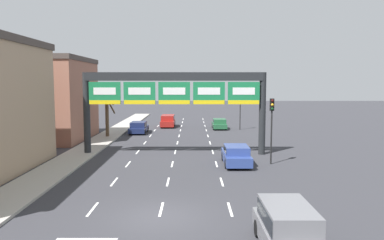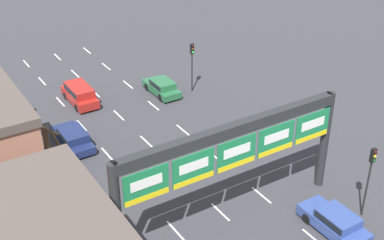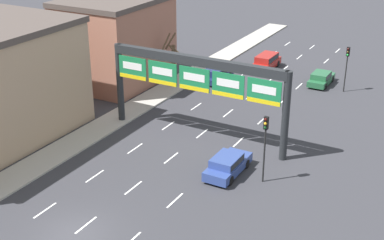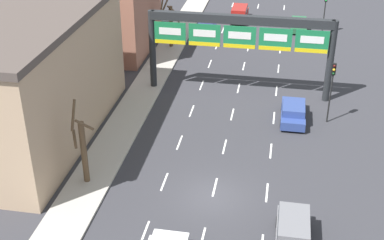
{
  "view_description": "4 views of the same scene",
  "coord_description": "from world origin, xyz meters",
  "px_view_note": "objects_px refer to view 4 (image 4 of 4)",
  "views": [
    {
      "loc": [
        1.47,
        -16.42,
        6.04
      ],
      "look_at": [
        1.37,
        14.38,
        2.98
      ],
      "focal_mm": 35.0,
      "sensor_mm": 36.0,
      "label": 1
    },
    {
      "loc": [
        -15.61,
        -5.61,
        21.59
      ],
      "look_at": [
        0.73,
        20.55,
        4.3
      ],
      "focal_mm": 50.0,
      "sensor_mm": 36.0,
      "label": 2
    },
    {
      "loc": [
        18.75,
        -19.57,
        18.74
      ],
      "look_at": [
        1.93,
        10.77,
        3.63
      ],
      "focal_mm": 50.0,
      "sensor_mm": 36.0,
      "label": 3
    },
    {
      "loc": [
        3.46,
        -26.6,
        20.07
      ],
      "look_at": [
        -2.06,
        4.21,
        2.95
      ],
      "focal_mm": 50.0,
      "sensor_mm": 36.0,
      "label": 4
    }
  ],
  "objects_px": {
    "sign_gantry": "(240,35)",
    "car_blue": "(293,112)",
    "tree_bare_closest": "(83,147)",
    "car_green": "(299,24)",
    "tree_bare_second": "(170,22)",
    "suv_grey": "(293,230)",
    "traffic_light_mid_block": "(332,81)",
    "suv_red": "(239,13)",
    "traffic_light_near_gantry": "(325,5)",
    "car_navy": "(205,31)"
  },
  "relations": [
    {
      "from": "traffic_light_near_gantry",
      "to": "traffic_light_mid_block",
      "type": "distance_m",
      "value": 20.61
    },
    {
      "from": "car_navy",
      "to": "traffic_light_mid_block",
      "type": "distance_m",
      "value": 21.47
    },
    {
      "from": "car_green",
      "to": "traffic_light_near_gantry",
      "type": "relative_size",
      "value": 0.94
    },
    {
      "from": "car_green",
      "to": "car_blue",
      "type": "xyz_separation_m",
      "value": [
        -0.33,
        -21.75,
        0.05
      ]
    },
    {
      "from": "sign_gantry",
      "to": "car_blue",
      "type": "relative_size",
      "value": 3.38
    },
    {
      "from": "tree_bare_second",
      "to": "suv_red",
      "type": "bearing_deg",
      "value": 59.05
    },
    {
      "from": "traffic_light_mid_block",
      "to": "tree_bare_closest",
      "type": "bearing_deg",
      "value": -144.72
    },
    {
      "from": "traffic_light_mid_block",
      "to": "tree_bare_second",
      "type": "bearing_deg",
      "value": 138.42
    },
    {
      "from": "sign_gantry",
      "to": "suv_red",
      "type": "relative_size",
      "value": 3.36
    },
    {
      "from": "suv_grey",
      "to": "traffic_light_near_gantry",
      "type": "relative_size",
      "value": 0.92
    },
    {
      "from": "car_navy",
      "to": "traffic_light_near_gantry",
      "type": "relative_size",
      "value": 1.03
    },
    {
      "from": "sign_gantry",
      "to": "car_navy",
      "type": "xyz_separation_m",
      "value": [
        -4.97,
        13.52,
        -4.52
      ]
    },
    {
      "from": "tree_bare_closest",
      "to": "car_green",
      "type": "bearing_deg",
      "value": 67.8
    },
    {
      "from": "sign_gantry",
      "to": "suv_grey",
      "type": "bearing_deg",
      "value": -75.07
    },
    {
      "from": "tree_bare_closest",
      "to": "tree_bare_second",
      "type": "height_order",
      "value": "tree_bare_closest"
    },
    {
      "from": "tree_bare_closest",
      "to": "tree_bare_second",
      "type": "bearing_deg",
      "value": 89.44
    },
    {
      "from": "sign_gantry",
      "to": "car_blue",
      "type": "xyz_separation_m",
      "value": [
        4.75,
        -4.02,
        -4.49
      ]
    },
    {
      "from": "suv_grey",
      "to": "tree_bare_closest",
      "type": "xyz_separation_m",
      "value": [
        -13.1,
        3.5,
        1.72
      ]
    },
    {
      "from": "sign_gantry",
      "to": "traffic_light_near_gantry",
      "type": "xyz_separation_m",
      "value": [
        7.69,
        16.78,
        -1.99
      ]
    },
    {
      "from": "car_navy",
      "to": "traffic_light_near_gantry",
      "type": "height_order",
      "value": "traffic_light_near_gantry"
    },
    {
      "from": "suv_red",
      "to": "tree_bare_closest",
      "type": "height_order",
      "value": "tree_bare_closest"
    },
    {
      "from": "traffic_light_near_gantry",
      "to": "suv_red",
      "type": "bearing_deg",
      "value": 161.42
    },
    {
      "from": "traffic_light_mid_block",
      "to": "tree_bare_second",
      "type": "relative_size",
      "value": 0.92
    },
    {
      "from": "car_blue",
      "to": "car_green",
      "type": "bearing_deg",
      "value": 89.12
    },
    {
      "from": "car_green",
      "to": "car_navy",
      "type": "distance_m",
      "value": 10.89
    },
    {
      "from": "car_blue",
      "to": "suv_grey",
      "type": "bearing_deg",
      "value": -89.41
    },
    {
      "from": "suv_red",
      "to": "tree_bare_closest",
      "type": "relative_size",
      "value": 0.81
    },
    {
      "from": "car_blue",
      "to": "tree_bare_closest",
      "type": "xyz_separation_m",
      "value": [
        -12.96,
        -10.83,
        1.89
      ]
    },
    {
      "from": "tree_bare_second",
      "to": "sign_gantry",
      "type": "bearing_deg",
      "value": -50.83
    },
    {
      "from": "suv_grey",
      "to": "traffic_light_mid_block",
      "type": "distance_m",
      "value": 14.95
    },
    {
      "from": "tree_bare_closest",
      "to": "car_blue",
      "type": "bearing_deg",
      "value": 39.89
    },
    {
      "from": "suv_grey",
      "to": "tree_bare_second",
      "type": "relative_size",
      "value": 0.79
    },
    {
      "from": "sign_gantry",
      "to": "suv_grey",
      "type": "relative_size",
      "value": 3.65
    },
    {
      "from": "car_blue",
      "to": "traffic_light_mid_block",
      "type": "height_order",
      "value": "traffic_light_mid_block"
    },
    {
      "from": "suv_grey",
      "to": "suv_red",
      "type": "bearing_deg",
      "value": 99.98
    },
    {
      "from": "traffic_light_mid_block",
      "to": "tree_bare_second",
      "type": "height_order",
      "value": "tree_bare_second"
    },
    {
      "from": "car_green",
      "to": "suv_grey",
      "type": "distance_m",
      "value": 36.08
    },
    {
      "from": "car_navy",
      "to": "traffic_light_near_gantry",
      "type": "distance_m",
      "value": 13.32
    },
    {
      "from": "car_green",
      "to": "suv_grey",
      "type": "relative_size",
      "value": 1.02
    },
    {
      "from": "suv_red",
      "to": "suv_grey",
      "type": "distance_m",
      "value": 38.93
    },
    {
      "from": "car_green",
      "to": "suv_red",
      "type": "height_order",
      "value": "suv_red"
    },
    {
      "from": "car_blue",
      "to": "traffic_light_mid_block",
      "type": "relative_size",
      "value": 0.93
    },
    {
      "from": "suv_red",
      "to": "tree_bare_second",
      "type": "distance_m",
      "value": 12.05
    },
    {
      "from": "tree_bare_closest",
      "to": "tree_bare_second",
      "type": "relative_size",
      "value": 1.06
    },
    {
      "from": "sign_gantry",
      "to": "tree_bare_closest",
      "type": "bearing_deg",
      "value": -118.93
    },
    {
      "from": "suv_grey",
      "to": "traffic_light_near_gantry",
      "type": "bearing_deg",
      "value": 85.45
    },
    {
      "from": "car_green",
      "to": "tree_bare_closest",
      "type": "xyz_separation_m",
      "value": [
        -13.29,
        -32.58,
        1.94
      ]
    },
    {
      "from": "car_navy",
      "to": "suv_red",
      "type": "bearing_deg",
      "value": 64.24
    },
    {
      "from": "suv_red",
      "to": "car_navy",
      "type": "bearing_deg",
      "value": -115.76
    },
    {
      "from": "suv_grey",
      "to": "tree_bare_second",
      "type": "distance_m",
      "value": 30.99
    }
  ]
}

